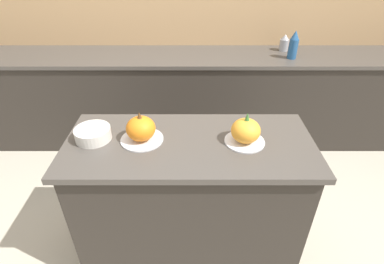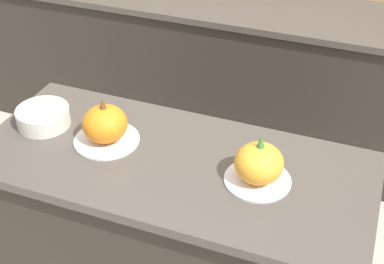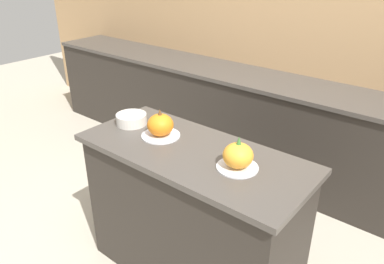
% 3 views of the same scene
% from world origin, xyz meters
% --- Properties ---
extents(ground_plane, '(12.00, 12.00, 0.00)m').
position_xyz_m(ground_plane, '(0.00, 0.00, 0.00)').
color(ground_plane, '#BCB29E').
extents(wall_back, '(8.00, 0.06, 2.50)m').
position_xyz_m(wall_back, '(0.00, 1.76, 1.25)').
color(wall_back, tan).
rests_on(wall_back, ground_plane).
extents(kitchen_island, '(1.37, 0.61, 0.93)m').
position_xyz_m(kitchen_island, '(0.00, 0.00, 0.47)').
color(kitchen_island, '#2D2823').
rests_on(kitchen_island, ground_plane).
extents(back_counter, '(6.00, 0.60, 0.93)m').
position_xyz_m(back_counter, '(0.00, 1.43, 0.46)').
color(back_counter, '#2D2823').
rests_on(back_counter, ground_plane).
extents(pumpkin_cake_left, '(0.23, 0.23, 0.18)m').
position_xyz_m(pumpkin_cake_left, '(-0.26, 0.02, 0.99)').
color(pumpkin_cake_left, silver).
rests_on(pumpkin_cake_left, kitchen_island).
extents(pumpkin_cake_right, '(0.22, 0.22, 0.18)m').
position_xyz_m(pumpkin_cake_right, '(0.30, 0.00, 0.99)').
color(pumpkin_cake_right, silver).
rests_on(pumpkin_cake_right, kitchen_island).
extents(bottle_tall, '(0.08, 0.08, 0.25)m').
position_xyz_m(bottle_tall, '(0.93, 1.34, 1.05)').
color(bottle_tall, '#235184').
rests_on(bottle_tall, back_counter).
extents(bottle_short, '(0.09, 0.09, 0.16)m').
position_xyz_m(bottle_short, '(0.91, 1.56, 1.00)').
color(bottle_short, '#99999E').
rests_on(bottle_short, back_counter).
extents(mixing_bowl, '(0.20, 0.20, 0.07)m').
position_xyz_m(mixing_bowl, '(-0.53, 0.03, 0.96)').
color(mixing_bowl, beige).
rests_on(mixing_bowl, kitchen_island).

